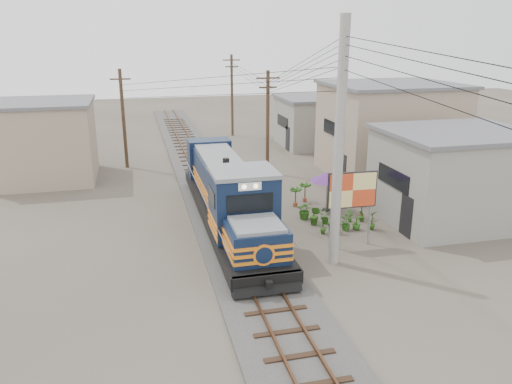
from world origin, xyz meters
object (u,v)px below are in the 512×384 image
object	(u,v)px
locomotive	(229,196)
market_umbrella	(327,177)
vendor	(353,190)
billboard	(352,192)

from	to	relation	value
locomotive	market_umbrella	distance (m)	5.77
vendor	locomotive	bearing A→B (deg)	16.40
locomotive	vendor	size ratio (longest dim) A/B	8.42
market_umbrella	billboard	bearing A→B (deg)	-98.92
locomotive	market_umbrella	xyz separation A→B (m)	(5.65, 1.16, 0.28)
billboard	locomotive	bearing A→B (deg)	145.56
locomotive	vendor	distance (m)	7.68
billboard	vendor	world-z (taller)	billboard
billboard	market_umbrella	world-z (taller)	billboard
billboard	market_umbrella	size ratio (longest dim) A/B	1.34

